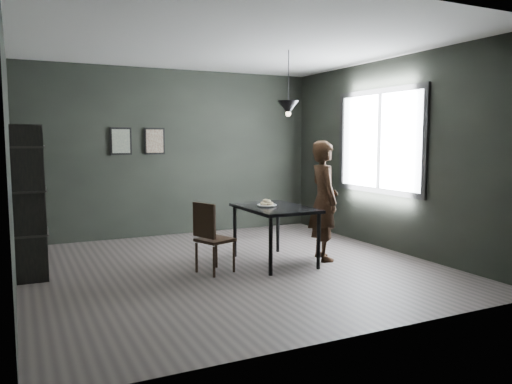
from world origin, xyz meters
name	(u,v)px	position (x,y,z in m)	size (l,w,h in m)	color
ground	(233,267)	(0.00, 0.00, 0.00)	(5.00, 5.00, 0.00)	#393431
back_wall	(175,153)	(0.00, 2.50, 1.40)	(5.00, 0.10, 2.80)	black
ceiling	(232,43)	(0.00, 0.00, 2.80)	(5.00, 5.00, 0.02)	silver
window_assembly	(379,141)	(2.47, 0.20, 1.60)	(0.04, 1.96, 1.56)	white
cafe_table	(275,212)	(0.60, 0.00, 0.67)	(0.80, 1.20, 0.75)	black
white_plate	(267,206)	(0.53, 0.08, 0.76)	(0.23, 0.23, 0.01)	white
donut_pile	(267,203)	(0.53, 0.08, 0.79)	(0.20, 0.20, 0.09)	#FCEFC4
woman	(324,201)	(1.28, -0.13, 0.81)	(0.59, 0.39, 1.62)	black
wood_chair	(210,233)	(-0.36, -0.14, 0.50)	(0.49, 0.49, 0.87)	black
shelf_unit	(30,202)	(-2.32, 0.63, 0.90)	(0.34, 0.60, 1.80)	black
pendant_lamp	(288,108)	(0.85, 0.10, 2.05)	(0.28, 0.28, 0.86)	black
framed_print_left	(121,141)	(-0.90, 2.47, 1.60)	(0.34, 0.04, 0.44)	black
framed_print_right	(155,141)	(-0.35, 2.47, 1.60)	(0.34, 0.04, 0.44)	black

